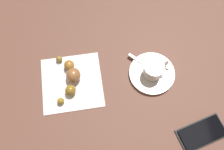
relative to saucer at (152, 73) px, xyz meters
The scene contains 8 objects.
ground_plane 0.12m from the saucer, behind, with size 1.80×1.80×0.00m, color brown.
saucer is the anchor object (origin of this frame).
espresso_cup 0.03m from the saucer, ahead, with size 0.08×0.06×0.05m.
teaspoon 0.01m from the saucer, 88.04° to the left, with size 0.10×0.10×0.01m.
sugar_packet 0.04m from the saucer, 39.12° to the left, with size 0.06×0.02×0.01m, color white.
napkin 0.24m from the saucer, behind, with size 0.18×0.18×0.00m, color white.
croissant 0.25m from the saucer, behind, with size 0.08×0.16×0.04m.
cell_phone 0.22m from the saucer, 60.52° to the right, with size 0.15×0.10×0.01m.
Camera 1 is at (-0.04, -0.29, 0.71)m, focal length 39.78 mm.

